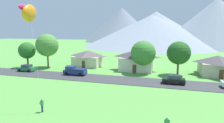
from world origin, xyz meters
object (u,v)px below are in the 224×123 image
at_px(house_leftmost, 88,58).
at_px(pickup_truck_navy_east_side, 75,71).
at_px(tree_left_of_center, 47,45).
at_px(parked_car_black_west_end, 174,80).
at_px(kite_flyer_with_kite, 29,14).
at_px(tree_right_of_center, 143,53).
at_px(tree_near_right, 27,51).
at_px(house_right_center, 217,65).
at_px(parked_car_green_mid_west, 27,68).
at_px(tree_near_left, 179,53).
at_px(house_left_center, 137,60).

distance_m(house_leftmost, pickup_truck_navy_east_side, 11.65).
height_order(tree_left_of_center, parked_car_black_west_end, tree_left_of_center).
height_order(house_leftmost, kite_flyer_with_kite, kite_flyer_with_kite).
bearing_deg(pickup_truck_navy_east_side, kite_flyer_with_kite, -78.50).
xyz_separation_m(tree_right_of_center, kite_flyer_with_kite, (-11.11, -24.63, 7.22)).
distance_m(parked_car_black_west_end, pickup_truck_navy_east_side, 21.74).
bearing_deg(tree_near_right, house_right_center, 5.34).
xyz_separation_m(house_right_center, parked_car_green_mid_west, (-44.86, -9.18, -1.49)).
xyz_separation_m(tree_near_left, kite_flyer_with_kite, (-19.10, -24.97, 6.98)).
distance_m(house_left_center, tree_right_of_center, 4.17).
xyz_separation_m(house_leftmost, parked_car_black_west_end, (23.23, -12.95, -1.48)).
bearing_deg(tree_near_left, tree_near_right, -177.09).
relative_size(tree_left_of_center, tree_near_right, 1.32).
bearing_deg(pickup_truck_navy_east_side, tree_near_right, 164.34).
xyz_separation_m(house_leftmost, house_right_center, (33.02, -2.23, 0.01)).
bearing_deg(kite_flyer_with_kite, tree_left_of_center, 121.71).
bearing_deg(tree_near_right, tree_right_of_center, 3.03).
bearing_deg(tree_near_left, house_left_center, 165.02).
bearing_deg(parked_car_black_west_end, house_left_center, 129.10).
height_order(house_right_center, tree_near_left, tree_near_left).
xyz_separation_m(house_left_center, parked_car_green_mid_west, (-26.23, -9.34, -1.89)).
distance_m(house_left_center, pickup_truck_navy_east_side, 16.01).
bearing_deg(tree_near_right, parked_car_black_west_end, -9.14).
relative_size(tree_left_of_center, pickup_truck_navy_east_side, 1.78).
height_order(tree_left_of_center, pickup_truck_navy_east_side, tree_left_of_center).
bearing_deg(tree_right_of_center, pickup_truck_navy_east_side, -156.62).
relative_size(tree_near_left, pickup_truck_navy_east_side, 1.49).
relative_size(tree_left_of_center, tree_right_of_center, 1.18).
distance_m(parked_car_black_west_end, parked_car_green_mid_west, 35.11).
bearing_deg(tree_right_of_center, house_left_center, 123.20).
bearing_deg(tree_near_right, house_leftmost, 23.76).
xyz_separation_m(house_left_center, parked_car_black_west_end, (8.84, -10.88, -1.89)).
relative_size(pickup_truck_navy_east_side, kite_flyer_with_kite, 0.39).
relative_size(tree_near_right, parked_car_green_mid_west, 1.65).
distance_m(house_leftmost, house_left_center, 14.54).
relative_size(house_left_center, parked_car_green_mid_west, 2.07).
xyz_separation_m(parked_car_black_west_end, pickup_truck_navy_east_side, (-21.69, 1.48, 0.19)).
height_order(house_leftmost, tree_near_left, tree_near_left).
bearing_deg(house_leftmost, house_left_center, -8.19).
xyz_separation_m(tree_left_of_center, tree_near_right, (-5.46, -1.50, -1.46)).
distance_m(house_right_center, parked_car_green_mid_west, 45.82).
bearing_deg(house_leftmost, tree_right_of_center, -17.23).
bearing_deg(kite_flyer_with_kite, parked_car_black_west_end, 42.97).
distance_m(house_right_center, tree_left_of_center, 43.16).
distance_m(house_left_center, parked_car_black_west_end, 14.15).
xyz_separation_m(pickup_truck_navy_east_side, kite_flyer_with_kite, (3.71, -18.23, 11.04)).
bearing_deg(tree_left_of_center, house_left_center, 7.46).
bearing_deg(tree_near_right, house_left_center, 8.95).
relative_size(tree_left_of_center, kite_flyer_with_kite, 0.70).
distance_m(house_leftmost, tree_left_of_center, 11.82).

